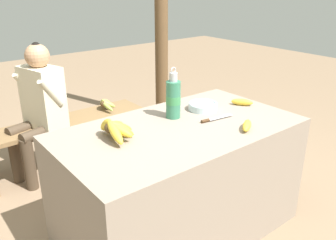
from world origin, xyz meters
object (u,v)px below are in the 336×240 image
loose_banana_front (247,125)px  loose_banana_side (242,102)px  serving_bowl (203,106)px  water_bottle (173,98)px  seated_vendor (38,103)px  knife (213,119)px  support_post_far (161,13)px  banana_bunch_green (106,104)px  banana_bunch_ripe (115,127)px  wooden_bench (63,129)px

loose_banana_front → loose_banana_side: 0.42m
serving_bowl → water_bottle: water_bottle is taller
loose_banana_side → seated_vendor: 1.56m
knife → support_post_far: 1.95m
loose_banana_front → banana_bunch_green: loose_banana_front is taller
water_bottle → loose_banana_front: bearing=-62.5°
banana_bunch_ripe → loose_banana_side: banana_bunch_ripe is taller
banana_bunch_ripe → wooden_bench: (0.15, 1.18, -0.44)m
loose_banana_side → knife: bearing=-168.1°
water_bottle → wooden_bench: 1.27m
water_bottle → wooden_bench: water_bottle is taller
banana_bunch_ripe → loose_banana_side: bearing=-4.2°
loose_banana_front → loose_banana_side: same height
loose_banana_front → seated_vendor: bearing=114.7°
banana_bunch_green → knife: bearing=-89.2°
knife → water_bottle: bearing=135.4°
banana_bunch_ripe → water_bottle: 0.45m
banana_bunch_ripe → seated_vendor: 1.15m
water_bottle → loose_banana_front: size_ratio=2.04×
support_post_far → loose_banana_side: bearing=-108.4°
water_bottle → wooden_bench: (-0.29, 1.13, -0.50)m
water_bottle → knife: 0.27m
loose_banana_front → loose_banana_side: bearing=44.4°
loose_banana_side → wooden_bench: 1.54m
wooden_bench → seated_vendor: seated_vendor is taller
wooden_bench → seated_vendor: (-0.18, -0.04, 0.28)m
banana_bunch_green → wooden_bench: bearing=-179.5°
knife → seated_vendor: size_ratio=0.21×
knife → support_post_far: size_ratio=0.10×
wooden_bench → loose_banana_side: bearing=-57.3°
loose_banana_front → support_post_far: size_ratio=0.07×
serving_bowl → water_bottle: (-0.24, 0.01, 0.10)m
banana_bunch_ripe → knife: size_ratio=1.21×
loose_banana_front → loose_banana_side: (0.30, 0.29, 0.00)m
loose_banana_front → banana_bunch_green: (-0.08, 1.54, -0.27)m
loose_banana_front → support_post_far: 2.12m
banana_bunch_green → serving_bowl: bearing=-84.7°
serving_bowl → seated_vendor: (-0.72, 1.10, -0.13)m
banana_bunch_ripe → knife: (0.60, -0.14, -0.05)m
water_bottle → loose_banana_side: 0.53m
serving_bowl → banana_bunch_green: bearing=95.3°
banana_bunch_ripe → serving_bowl: banana_bunch_ripe is taller
knife → banana_bunch_ripe: bearing=173.1°
water_bottle → wooden_bench: bearing=104.4°
loose_banana_front → knife: (-0.06, 0.22, -0.01)m
wooden_bench → banana_bunch_ripe: bearing=-97.5°
serving_bowl → banana_bunch_green: size_ratio=0.71×
water_bottle → banana_bunch_green: bearing=83.2°
knife → loose_banana_front: bearing=-68.0°
loose_banana_front → support_post_far: (0.83, 1.89, 0.45)m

